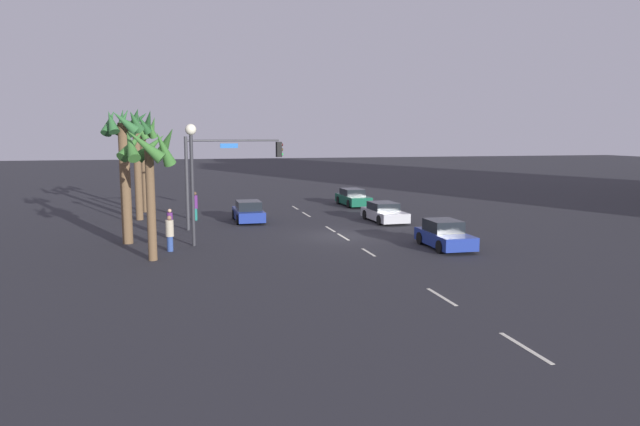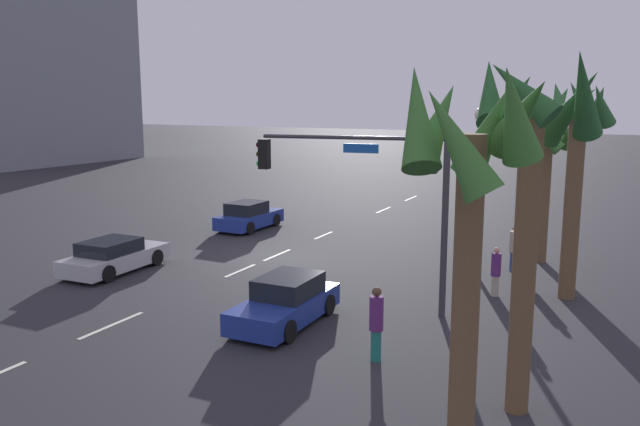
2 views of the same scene
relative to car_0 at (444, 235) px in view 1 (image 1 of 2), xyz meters
name	(u,v)px [view 1 (image 1 of 2)]	position (x,y,z in m)	size (l,w,h in m)	color
ground_plane	(341,236)	(4.56, 4.13, -0.64)	(220.00, 220.00, 0.00)	#28282D
lane_stripe_0	(525,347)	(-13.44, 4.13, -0.63)	(2.41, 0.14, 0.01)	silver
lane_stripe_1	(441,297)	(-8.32, 4.13, -0.63)	(2.29, 0.14, 0.01)	silver
lane_stripe_2	(368,252)	(-0.22, 4.13, -0.63)	(1.93, 0.14, 0.01)	silver
lane_stripe_3	(343,237)	(4.23, 4.13, -0.63)	(2.23, 0.14, 0.01)	silver
lane_stripe_4	(330,229)	(7.05, 4.13, -0.63)	(2.08, 0.14, 0.01)	silver
lane_stripe_5	(306,214)	(13.83, 4.13, -0.63)	(2.54, 0.14, 0.01)	silver
lane_stripe_6	(295,208)	(17.85, 4.13, -0.63)	(2.08, 0.14, 0.01)	silver
car_0	(444,235)	(0.00, 0.00, 0.00)	(3.99, 1.90, 1.41)	navy
car_1	(384,213)	(9.26, -0.15, -0.05)	(4.38, 2.02, 1.26)	#B7B7BC
car_2	(353,198)	(18.11, -0.71, -0.01)	(4.50, 1.94, 1.36)	#0F5138
car_3	(248,212)	(11.39, 8.59, 0.00)	(4.12, 1.87, 1.39)	navy
traffic_signal	(223,165)	(9.06, 10.35, 3.25)	(1.10, 6.10, 5.61)	#38383D
streetlamp	(192,161)	(3.55, 12.37, 3.73)	(0.56, 0.56, 6.25)	#2D2D33
pedestrian_0	(170,223)	(5.93, 13.56, 0.25)	(0.39, 0.39, 1.68)	#B2A58C
pedestrian_1	(170,233)	(2.39, 13.55, 0.29)	(0.55, 0.55, 1.78)	#2D478C
pedestrian_2	(195,205)	(12.79, 11.99, 0.39)	(0.47, 0.47, 1.93)	#1E7266
palm_tree_0	(136,140)	(13.91, 15.68, 4.69)	(2.61, 2.73, 7.53)	brown
palm_tree_1	(124,148)	(5.11, 15.73, 4.41)	(2.19, 2.30, 7.23)	brown
palm_tree_2	(149,157)	(0.46, 14.31, 4.07)	(2.76, 2.90, 6.20)	brown
palm_tree_3	(143,140)	(18.01, 15.41, 4.67)	(2.30, 2.50, 7.11)	brown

